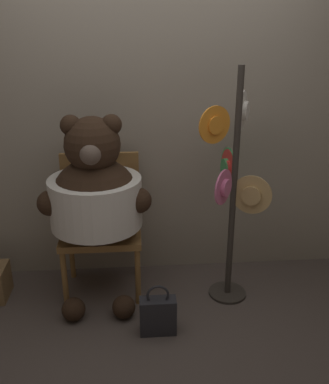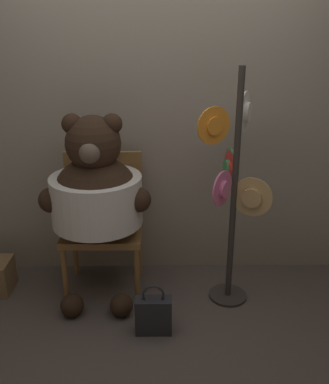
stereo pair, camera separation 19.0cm
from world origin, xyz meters
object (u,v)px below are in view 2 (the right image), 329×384
Objects in this scene: chair at (103,216)px; teddy_bear at (96,195)px; handbag_on_ground at (153,315)px; hat_display_rack at (233,183)px.

teddy_bear is at bearing -96.22° from chair.
hat_display_rack is at bearing 37.36° from handbag_on_ground.
chair is 0.84m from handbag_on_ground.
teddy_bear reaches higher than chair.
chair is 2.85× the size of handbag_on_ground.
hat_display_rack reaches higher than handbag_on_ground.
chair is 0.29m from teddy_bear.
teddy_bear is at bearing 177.85° from hat_display_rack.
chair reaches higher than handbag_on_ground.
hat_display_rack is at bearing -11.98° from chair.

